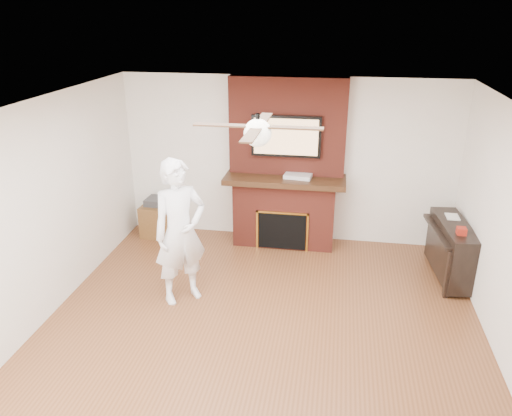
% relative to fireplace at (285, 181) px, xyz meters
% --- Properties ---
extents(room_shell, '(5.36, 5.86, 2.86)m').
position_rel_fireplace_xyz_m(room_shell, '(0.00, -2.55, 0.25)').
color(room_shell, brown).
rests_on(room_shell, ground).
extents(fireplace, '(1.78, 0.64, 2.50)m').
position_rel_fireplace_xyz_m(fireplace, '(0.00, 0.00, 0.00)').
color(fireplace, maroon).
rests_on(fireplace, ground).
extents(tv, '(1.00, 0.08, 0.60)m').
position_rel_fireplace_xyz_m(tv, '(0.00, -0.05, 0.68)').
color(tv, black).
rests_on(tv, fireplace).
extents(ceiling_fan, '(1.21, 1.21, 0.31)m').
position_rel_fireplace_xyz_m(ceiling_fan, '(-0.00, -2.55, 1.34)').
color(ceiling_fan, black).
rests_on(ceiling_fan, room_shell).
extents(person, '(0.79, 0.77, 1.81)m').
position_rel_fireplace_xyz_m(person, '(-1.05, -1.84, -0.09)').
color(person, white).
rests_on(person, ground).
extents(side_table, '(0.55, 0.55, 0.61)m').
position_rel_fireplace_xyz_m(side_table, '(-1.97, -0.07, -0.71)').
color(side_table, '#583719').
rests_on(side_table, ground).
extents(piano, '(0.55, 1.22, 0.87)m').
position_rel_fireplace_xyz_m(piano, '(2.31, -0.74, -0.58)').
color(piano, black).
rests_on(piano, ground).
extents(cable_box, '(0.42, 0.27, 0.06)m').
position_rel_fireplace_xyz_m(cable_box, '(0.19, -0.10, 0.11)').
color(cable_box, silver).
rests_on(cable_box, fireplace).
extents(candle_orange, '(0.07, 0.07, 0.12)m').
position_rel_fireplace_xyz_m(candle_orange, '(-0.20, -0.21, -0.93)').
color(candle_orange, red).
rests_on(candle_orange, ground).
extents(candle_green, '(0.07, 0.07, 0.10)m').
position_rel_fireplace_xyz_m(candle_green, '(-0.05, -0.19, -0.95)').
color(candle_green, '#37893A').
rests_on(candle_green, ground).
extents(candle_blue, '(0.06, 0.06, 0.08)m').
position_rel_fireplace_xyz_m(candle_blue, '(0.10, -0.16, -0.95)').
color(candle_blue, '#3949AB').
rests_on(candle_blue, ground).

